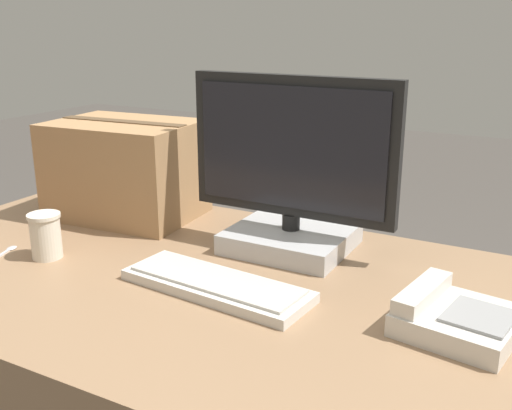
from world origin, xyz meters
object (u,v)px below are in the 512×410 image
object	(u,v)px
desk_phone	(455,317)
spoon	(4,253)
keyboard	(215,284)
cardboard_box	(126,169)
paper_cup_right	(46,236)
monitor	(291,184)

from	to	relation	value
desk_phone	spoon	bearing A→B (deg)	-163.38
keyboard	desk_phone	bearing A→B (deg)	12.81
desk_phone	cardboard_box	size ratio (longest dim) A/B	0.54
keyboard	paper_cup_right	distance (m)	0.45
spoon	paper_cup_right	bearing A→B (deg)	-90.24
monitor	desk_phone	distance (m)	0.52
keyboard	cardboard_box	distance (m)	0.60
desk_phone	cardboard_box	world-z (taller)	cardboard_box
cardboard_box	paper_cup_right	bearing A→B (deg)	-82.84
monitor	keyboard	bearing A→B (deg)	-96.99
monitor	desk_phone	bearing A→B (deg)	-27.72
keyboard	paper_cup_right	xyz separation A→B (m)	(-0.45, -0.04, 0.04)
cardboard_box	spoon	bearing A→B (deg)	-99.97
keyboard	paper_cup_right	bearing A→B (deg)	-170.09
monitor	paper_cup_right	bearing A→B (deg)	-145.67
monitor	desk_phone	xyz separation A→B (m)	(0.44, -0.23, -0.14)
keyboard	desk_phone	world-z (taller)	desk_phone
keyboard	spoon	size ratio (longest dim) A/B	3.06
desk_phone	spoon	size ratio (longest dim) A/B	1.63
monitor	spoon	bearing A→B (deg)	-148.39
keyboard	monitor	bearing A→B (deg)	88.23
spoon	cardboard_box	bearing A→B (deg)	-28.06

